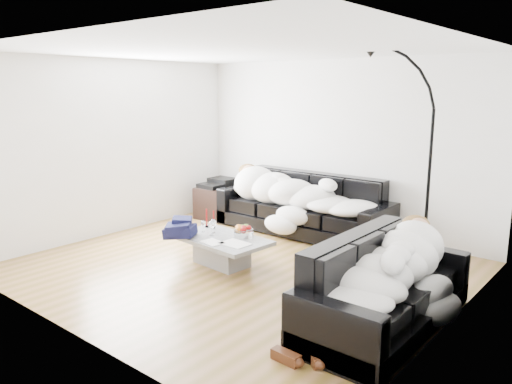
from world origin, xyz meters
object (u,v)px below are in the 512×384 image
Objects in this scene: sleeper_right at (387,261)px; stereo at (219,182)px; candle_right at (214,220)px; sleeper_back at (301,192)px; wine_glass_c at (212,228)px; sofa_right at (386,283)px; coffee_table at (222,251)px; av_cabinet at (219,201)px; wine_glass_a at (213,226)px; wine_glass_b at (203,226)px; floor_lamp at (429,174)px; sofa_back at (302,204)px; fruit_bowl at (244,230)px; candle_left at (207,218)px; shoes at (299,356)px.

sleeper_right reaches higher than stereo.
stereo is at bearing 131.72° from candle_right.
wine_glass_c is at bearing -93.96° from sleeper_back.
coffee_table is (-2.30, 0.24, -0.24)m from sofa_right.
wine_glass_a is at bearing -53.71° from av_cabinet.
wine_glass_a is 1.16× the size of wine_glass_b.
candle_right reaches higher than coffee_table.
sleeper_right reaches higher than wine_glass_c.
floor_lamp is (2.40, 1.13, 0.72)m from candle_right.
sofa_right is (2.33, -2.06, -0.03)m from sofa_back.
sofa_right is 8.30× the size of fruit_bowl.
sofa_back reaches higher than sleeper_back.
floor_lamp reaches higher than candle_right.
candle_left is 1.96m from av_cabinet.
stereo is at bearing 128.39° from wine_glass_b.
fruit_bowl is at bearing -130.89° from floor_lamp.
candle_left is (-0.44, -1.55, -0.17)m from sleeper_back.
sleeper_back is 1.90× the size of coffee_table.
stereo is at bearing -177.10° from sofa_back.
coffee_table is 0.53m from candle_right.
sleeper_back is at bearing -173.84° from floor_lamp.
candle_right is (-0.55, 0.03, 0.04)m from fruit_bowl.
sleeper_back is 9.36× the size of fruit_bowl.
floor_lamp is (-0.02, 2.65, 1.14)m from shoes.
shoes is (-0.25, -1.03, -0.58)m from sleeper_right.
coffee_table is at bearing -33.57° from candle_right.
av_cabinet is (-1.88, 1.52, -0.16)m from fruit_bowl.
sofa_back is at bearing 86.15° from wine_glass_c.
stereo is at bearing -178.82° from sleeper_back.
sofa_back is at bearing 74.61° from candle_left.
candle_right is (-0.03, 0.22, 0.04)m from wine_glass_b.
candle_right is 0.54× the size of shoes.
av_cabinet is (-4.00, 1.97, -0.37)m from sleeper_right.
av_cabinet is at bearing -177.10° from sofa_back.
sofa_back reaches higher than fruit_bowl.
sofa_right is at bearing -10.30° from candle_right.
candle_left is at bearing 144.11° from wine_glass_c.
wine_glass_c is 0.39m from candle_left.
sleeper_right reaches higher than candle_right.
shoes is (2.52, -1.48, -0.43)m from candle_left.
sleeper_back is 15.25× the size of wine_glass_b.
wine_glass_b reaches higher than coffee_table.
coffee_table is 0.35m from wine_glass_a.
shoes is at bearing -55.55° from sleeper_back.
fruit_bowl is (-2.12, 0.45, -0.21)m from sleeper_right.
sofa_right is at bearing -5.25° from wine_glass_c.
sleeper_right is at bearing -63.70° from floor_lamp.
sofa_back is 6.26× the size of shoes.
wine_glass_b is 0.23m from candle_right.
sleeper_back is 12.56× the size of wine_glass_c.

